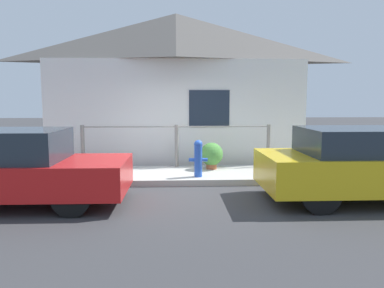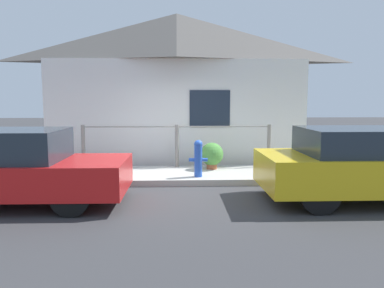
{
  "view_description": "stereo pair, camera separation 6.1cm",
  "coord_description": "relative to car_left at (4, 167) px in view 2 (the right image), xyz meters",
  "views": [
    {
      "loc": [
        -0.04,
        -7.97,
        1.9
      ],
      "look_at": [
        0.34,
        0.3,
        0.9
      ],
      "focal_mm": 35.0,
      "sensor_mm": 36.0,
      "label": 1
    },
    {
      "loc": [
        0.02,
        -7.97,
        1.9
      ],
      "look_at": [
        0.34,
        0.3,
        0.9
      ],
      "focal_mm": 35.0,
      "sensor_mm": 36.0,
      "label": 2
    }
  ],
  "objects": [
    {
      "name": "car_left",
      "position": [
        0.0,
        0.0,
        0.0
      ],
      "size": [
        4.28,
        1.68,
        1.36
      ],
      "rotation": [
        0.0,
        0.0,
        -0.01
      ],
      "color": "red",
      "rests_on": "ground_plane"
    },
    {
      "name": "sidewalk",
      "position": [
        3.09,
        2.17,
        -0.61
      ],
      "size": [
        24.0,
        1.78,
        0.14
      ],
      "color": "#B2AFA8",
      "rests_on": "ground_plane"
    },
    {
      "name": "ground_plane",
      "position": [
        3.09,
        1.27,
        -0.68
      ],
      "size": [
        60.0,
        60.0,
        0.0
      ],
      "primitive_type": "plane",
      "color": "#38383A"
    },
    {
      "name": "potted_plant_near_hydrant",
      "position": [
        3.96,
        2.57,
        -0.18
      ],
      "size": [
        0.58,
        0.58,
        0.67
      ],
      "color": "#9E5638",
      "rests_on": "sidewalk"
    },
    {
      "name": "car_right",
      "position": [
        6.68,
        -0.0,
        0.01
      ],
      "size": [
        4.1,
        1.76,
        1.37
      ],
      "rotation": [
        0.0,
        0.0,
        0.0
      ],
      "color": "gold",
      "rests_on": "ground_plane"
    },
    {
      "name": "fence",
      "position": [
        3.09,
        2.91,
        0.06
      ],
      "size": [
        4.9,
        0.1,
        1.1
      ],
      "color": "gray",
      "rests_on": "sidewalk"
    },
    {
      "name": "house",
      "position": [
        3.09,
        4.49,
        2.77
      ],
      "size": [
        7.56,
        2.23,
        4.38
      ],
      "color": "white",
      "rests_on": "ground_plane"
    },
    {
      "name": "fire_hydrant",
      "position": [
        3.57,
        1.65,
        -0.1
      ],
      "size": [
        0.42,
        0.19,
        0.84
      ],
      "color": "blue",
      "rests_on": "sidewalk"
    }
  ]
}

